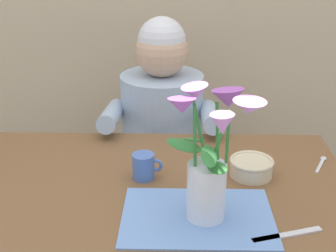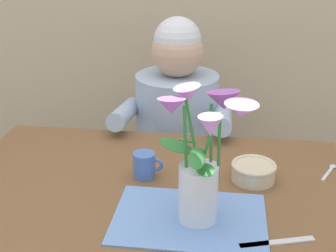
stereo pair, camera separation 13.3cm
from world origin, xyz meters
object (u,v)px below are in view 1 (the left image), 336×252
(seated_person, at_px, (162,151))
(flower_vase, at_px, (211,157))
(ceramic_mug, at_px, (144,166))
(ceramic_bowl, at_px, (251,167))
(dinner_knife, at_px, (287,235))

(seated_person, distance_m, flower_vase, 0.84)
(flower_vase, bearing_deg, seated_person, 101.22)
(flower_vase, bearing_deg, ceramic_mug, 132.59)
(seated_person, distance_m, ceramic_mug, 0.59)
(seated_person, relative_size, flower_vase, 3.14)
(ceramic_bowl, distance_m, ceramic_mug, 0.33)
(ceramic_bowl, relative_size, ceramic_mug, 1.46)
(ceramic_bowl, xyz_separation_m, ceramic_mug, (-0.33, -0.02, 0.01))
(flower_vase, relative_size, dinner_knife, 1.90)
(seated_person, distance_m, ceramic_bowl, 0.64)
(flower_vase, bearing_deg, ceramic_bowl, 57.50)
(flower_vase, distance_m, ceramic_mug, 0.31)
(flower_vase, bearing_deg, dinner_knife, -23.01)
(dinner_knife, bearing_deg, ceramic_mug, 125.74)
(seated_person, relative_size, dinner_knife, 5.97)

